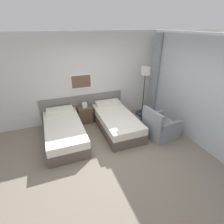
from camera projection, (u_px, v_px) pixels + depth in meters
name	position (u px, v px, depth m)	size (l,w,h in m)	color
ground_plane	(117.00, 155.00, 4.25)	(16.00, 16.00, 0.00)	slate
wall_headboard	(91.00, 80.00, 5.46)	(10.00, 0.10, 2.70)	silver
wall_window	(201.00, 93.00, 4.29)	(0.21, 4.64, 2.70)	white
bed_near_door	(64.00, 132.00, 4.72)	(0.97, 1.98, 0.62)	brown
bed_near_window	(116.00, 122.00, 5.21)	(0.97, 1.98, 0.62)	brown
nightstand	(85.00, 114.00, 5.59)	(0.45, 0.35, 0.66)	brown
floor_lamp	(145.00, 77.00, 5.44)	(0.24, 0.24, 1.70)	black
side_table	(142.00, 117.00, 5.25)	(0.40, 0.40, 0.50)	black
armchair	(160.00, 128.00, 4.86)	(0.87, 0.84, 0.86)	gray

